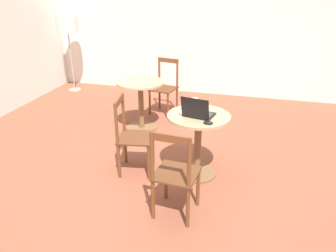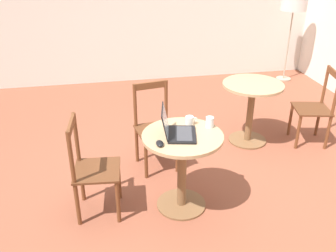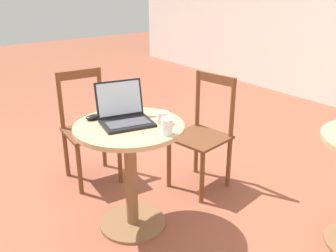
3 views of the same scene
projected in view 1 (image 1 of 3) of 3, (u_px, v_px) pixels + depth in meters
name	position (u px, v px, depth m)	size (l,w,h in m)	color
ground_plane	(171.00, 179.00, 3.74)	(16.00, 16.00, 0.00)	brown
wall_side	(215.00, 23.00, 6.04)	(0.06, 9.40, 2.70)	silver
cafe_table_near	(198.00, 133.00, 3.63)	(0.69, 0.69, 0.74)	brown
cafe_table_mid	(141.00, 95.00, 4.82)	(0.69, 0.69, 0.74)	brown
chair_near_back	(132.00, 137.00, 3.73)	(0.45, 0.45, 0.91)	brown
chair_near_left	(175.00, 175.00, 3.00)	(0.42, 0.42, 0.91)	brown
chair_mid_right	(165.00, 87.00, 5.46)	(0.46, 0.46, 0.91)	brown
floor_lamp	(67.00, 26.00, 6.26)	(0.41, 0.41, 1.46)	#9E937F
laptop	(198.00, 112.00, 3.48)	(0.34, 0.36, 0.24)	black
mouse	(208.00, 123.00, 3.32)	(0.06, 0.10, 0.03)	black
mug	(184.00, 107.00, 3.67)	(0.11, 0.07, 0.08)	silver
drinking_glass	(195.00, 102.00, 3.78)	(0.07, 0.07, 0.09)	silver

